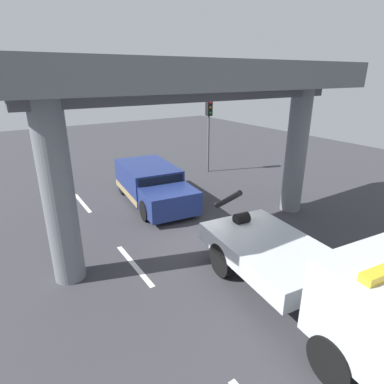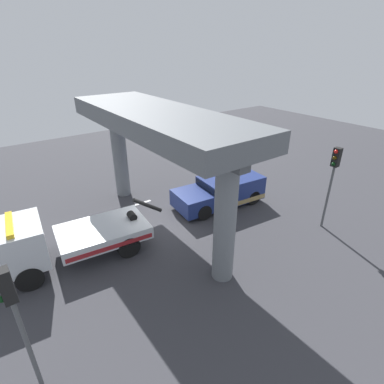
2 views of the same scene
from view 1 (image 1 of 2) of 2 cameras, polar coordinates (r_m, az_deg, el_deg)
The scene contains 7 objects.
ground_plane at distance 11.45m, azimuth 3.04°, elevation -8.88°, with size 60.00×40.00×0.10m, color #38383D.
lane_stripe_west at distance 15.43m, azimuth -18.98°, elevation -1.83°, with size 2.60×0.16×0.01m, color silver.
lane_stripe_mid at distance 10.25m, azimuth -10.26°, elevation -12.66°, with size 2.60×0.16×0.01m, color silver.
tow_truck_white at distance 8.02m, azimuth 22.88°, elevation -14.15°, with size 7.34×3.00×2.46m.
towed_van_green at distance 14.67m, azimuth -7.11°, elevation 1.27°, with size 5.39×2.69×1.58m.
overpass_structure at distance 10.35m, azimuth 2.16°, elevation 17.16°, with size 3.60×11.23×5.90m.
traffic_light_near at distance 18.69m, azimuth 3.04°, elevation 12.72°, with size 0.39×0.32×4.20m.
Camera 1 is at (8.08, -5.88, 5.53)m, focal length 29.92 mm.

